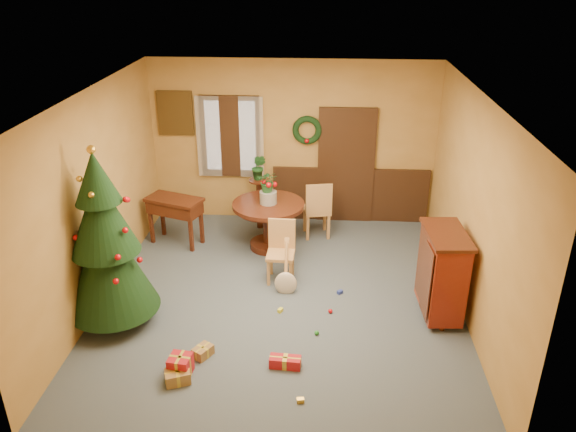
# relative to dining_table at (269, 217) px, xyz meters

# --- Properties ---
(room_envelope) EXTENTS (5.50, 5.50, 5.50)m
(room_envelope) POSITION_rel_dining_table_xyz_m (0.53, 1.19, 0.55)
(room_envelope) COLOR #394453
(room_envelope) RESTS_ON ground
(dining_table) EXTENTS (1.17, 1.17, 0.81)m
(dining_table) POSITION_rel_dining_table_xyz_m (0.00, 0.00, 0.00)
(dining_table) COLOR black
(dining_table) RESTS_ON floor
(urn) EXTENTS (0.28, 0.28, 0.20)m
(urn) POSITION_rel_dining_table_xyz_m (0.00, -0.00, 0.34)
(urn) COLOR slate
(urn) RESTS_ON dining_table
(centerpiece_plant) EXTENTS (0.32, 0.28, 0.36)m
(centerpiece_plant) POSITION_rel_dining_table_xyz_m (0.00, -0.00, 0.62)
(centerpiece_plant) COLOR #1E4C23
(centerpiece_plant) RESTS_ON urn
(chair_near) EXTENTS (0.41, 0.41, 0.93)m
(chair_near) POSITION_rel_dining_table_xyz_m (0.28, -0.95, -0.07)
(chair_near) COLOR #A86F43
(chair_near) RESTS_ON floor
(chair_far) EXTENTS (0.52, 0.52, 1.02)m
(chair_far) POSITION_rel_dining_table_xyz_m (0.79, 0.44, -0.02)
(chair_far) COLOR #A86F43
(chair_far) RESTS_ON floor
(guitar) EXTENTS (0.42, 0.55, 0.75)m
(guitar) POSITION_rel_dining_table_xyz_m (0.38, -1.38, -0.18)
(guitar) COLOR beige
(guitar) RESTS_ON floor
(plant_stand) EXTENTS (0.36, 0.36, 0.92)m
(plant_stand) POSITION_rel_dining_table_xyz_m (-0.23, 0.76, 0.01)
(plant_stand) COLOR black
(plant_stand) RESTS_ON floor
(stand_plant) EXTENTS (0.31, 0.28, 0.46)m
(stand_plant) POSITION_rel_dining_table_xyz_m (-0.23, 0.76, 0.58)
(stand_plant) COLOR #19471E
(stand_plant) RESTS_ON plant_stand
(christmas_tree) EXTENTS (1.18, 1.18, 2.44)m
(christmas_tree) POSITION_rel_dining_table_xyz_m (-1.83, -2.20, 0.59)
(christmas_tree) COLOR #382111
(christmas_tree) RESTS_ON floor
(writing_desk) EXTENTS (1.02, 0.74, 0.82)m
(writing_desk) POSITION_rel_dining_table_xyz_m (-1.57, 0.07, 0.05)
(writing_desk) COLOR black
(writing_desk) RESTS_ON floor
(sideboard) EXTENTS (0.56, 0.99, 1.23)m
(sideboard) POSITION_rel_dining_table_xyz_m (2.47, -1.75, 0.09)
(sideboard) COLOR #58100A
(sideboard) RESTS_ON floor
(gift_a) EXTENTS (0.33, 0.29, 0.15)m
(gift_a) POSITION_rel_dining_table_xyz_m (-0.72, -3.33, -0.49)
(gift_a) COLOR brown
(gift_a) RESTS_ON floor
(gift_b) EXTENTS (0.27, 0.27, 0.25)m
(gift_b) POSITION_rel_dining_table_xyz_m (-0.72, -3.20, -0.44)
(gift_b) COLOR #A4151D
(gift_b) RESTS_ON floor
(gift_c) EXTENTS (0.27, 0.29, 0.13)m
(gift_c) POSITION_rel_dining_table_xyz_m (-0.53, -2.86, -0.50)
(gift_c) COLOR brown
(gift_c) RESTS_ON floor
(gift_d) EXTENTS (0.38, 0.18, 0.13)m
(gift_d) POSITION_rel_dining_table_xyz_m (0.48, -2.99, -0.50)
(gift_d) COLOR #A4151D
(gift_d) RESTS_ON floor
(toy_a) EXTENTS (0.09, 0.09, 0.05)m
(toy_a) POSITION_rel_dining_table_xyz_m (1.16, -1.35, -0.54)
(toy_a) COLOR #223495
(toy_a) RESTS_ON floor
(toy_b) EXTENTS (0.06, 0.06, 0.06)m
(toy_b) POSITION_rel_dining_table_xyz_m (0.85, -2.35, -0.53)
(toy_b) COLOR #248528
(toy_b) RESTS_ON floor
(toy_c) EXTENTS (0.08, 0.09, 0.05)m
(toy_c) POSITION_rel_dining_table_xyz_m (0.34, -1.87, -0.54)
(toy_c) COLOR gold
(toy_c) RESTS_ON floor
(toy_d) EXTENTS (0.06, 0.06, 0.06)m
(toy_d) POSITION_rel_dining_table_xyz_m (1.02, -1.85, -0.53)
(toy_d) COLOR red
(toy_d) RESTS_ON floor
(toy_e) EXTENTS (0.09, 0.06, 0.05)m
(toy_e) POSITION_rel_dining_table_xyz_m (0.69, -3.56, -0.54)
(toy_e) COLOR gold
(toy_e) RESTS_ON floor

